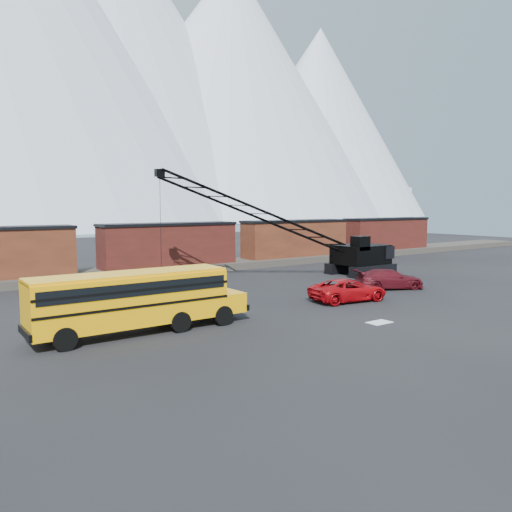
{
  "coord_description": "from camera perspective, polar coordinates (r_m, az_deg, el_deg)",
  "views": [
    {
      "loc": [
        -21.13,
        -22.48,
        6.62
      ],
      "look_at": [
        -0.82,
        6.19,
        3.0
      ],
      "focal_mm": 35.0,
      "sensor_mm": 36.0,
      "label": 1
    }
  ],
  "objects": [
    {
      "name": "boxcar_mid",
      "position": [
        49.39,
        -9.88,
        1.32
      ],
      "size": [
        13.7,
        3.1,
        4.17
      ],
      "color": "#4D1715",
      "rests_on": "gravel_berm"
    },
    {
      "name": "boxcar_east_near",
      "position": [
        58.07,
        4.53,
        2.05
      ],
      "size": [
        13.7,
        3.1,
        4.17
      ],
      "color": "#401C12",
      "rests_on": "gravel_berm"
    },
    {
      "name": "red_pickup",
      "position": [
        35.03,
        10.51,
        -3.83
      ],
      "size": [
        5.86,
        3.37,
        1.54
      ],
      "primitive_type": "imported",
      "rotation": [
        0.0,
        0.0,
        1.42
      ],
      "color": "#A9080D",
      "rests_on": "ground"
    },
    {
      "name": "ground",
      "position": [
        31.55,
        7.79,
        -6.28
      ],
      "size": [
        160.0,
        160.0,
        0.0
      ],
      "primitive_type": "plane",
      "color": "black",
      "rests_on": "ground"
    },
    {
      "name": "crawler_crane",
      "position": [
        43.34,
        1.35,
        4.43
      ],
      "size": [
        22.18,
        6.33,
        9.6
      ],
      "color": "black",
      "rests_on": "ground"
    },
    {
      "name": "maroon_suv",
      "position": [
        40.75,
        14.98,
        -2.56
      ],
      "size": [
        5.82,
        4.26,
        1.57
      ],
      "primitive_type": "imported",
      "rotation": [
        0.0,
        0.0,
        1.14
      ],
      "color": "#4C0D15",
      "rests_on": "ground"
    },
    {
      "name": "boxcar_east_far",
      "position": [
        69.4,
        14.74,
        2.5
      ],
      "size": [
        13.7,
        3.1,
        4.17
      ],
      "color": "#4D1715",
      "rests_on": "gravel_berm"
    },
    {
      "name": "school_bus",
      "position": [
        26.48,
        -13.41,
        -4.78
      ],
      "size": [
        11.65,
        2.65,
        3.19
      ],
      "color": "#E89C04",
      "rests_on": "ground"
    },
    {
      "name": "snow_patch",
      "position": [
        29.21,
        13.92,
        -7.37
      ],
      "size": [
        1.4,
        0.9,
        0.02
      ],
      "primitive_type": "cube",
      "color": "silver",
      "rests_on": "ground"
    },
    {
      "name": "gravel_berm",
      "position": [
        49.64,
        -9.83,
        -1.46
      ],
      "size": [
        120.0,
        5.0,
        0.7
      ],
      "primitive_type": "cube",
      "color": "#464039",
      "rests_on": "ground"
    }
  ]
}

